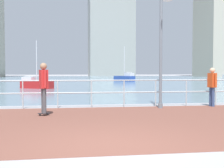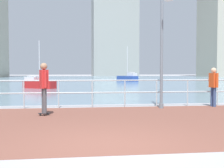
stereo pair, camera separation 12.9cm
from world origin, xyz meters
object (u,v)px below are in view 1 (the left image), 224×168
Objects in this scene: skateboarder at (44,84)px; bystander at (212,84)px; sailboat_gray at (36,84)px; lamppost at (163,38)px; sailboat_red at (125,78)px.

skateboarder reaches higher than bystander.
skateboarder is 16.64m from sailboat_gray.
lamppost reaches higher than skateboarder.
sailboat_gray is at bearing -123.15° from sailboat_red.
sailboat_red is at bearing 82.10° from lamppost.
lamppost is 16.96m from sailboat_gray.
bystander is at bearing 9.89° from lamppost.
sailboat_red is at bearing 74.95° from skateboarder.
bystander is 32.65m from sailboat_red.
bystander is 17.56m from sailboat_gray.
sailboat_gray is (-2.39, 16.45, -0.68)m from skateboarder.
sailboat_gray is at bearing 114.68° from lamppost.
lamppost is 5.09m from skateboarder.
lamppost is 1.19× the size of sailboat_gray.
skateboarder is (-4.62, -1.20, -1.78)m from lamppost.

